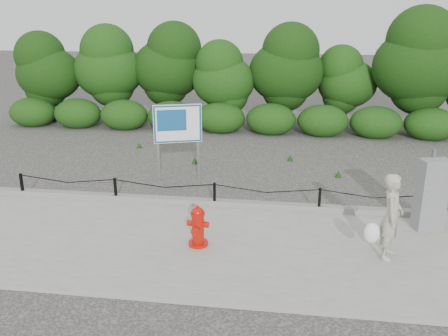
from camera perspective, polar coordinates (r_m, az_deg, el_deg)
name	(u,v)px	position (r m, az deg, el deg)	size (l,w,h in m)	color
ground	(215,209)	(11.62, -1.13, -4.95)	(90.00, 90.00, 0.00)	#2D2B28
sidewalk	(199,246)	(9.83, -3.00, -9.30)	(14.00, 4.00, 0.08)	gray
curb	(215,202)	(11.61, -1.10, -4.17)	(14.00, 0.22, 0.14)	slate
chain_barrier	(215,192)	(11.45, -1.15, -2.85)	(10.06, 0.06, 0.60)	black
treeline	(269,68)	(19.60, 5.43, 11.95)	(20.20, 3.62, 4.71)	black
fire_hydrant	(198,227)	(9.58, -3.16, -7.06)	(0.45, 0.47, 0.86)	#B61106
pedestrian	(390,218)	(9.49, 19.34, -5.65)	(0.78, 0.70, 1.68)	#A5A28E
utility_cabinet	(431,195)	(11.06, 23.65, -2.96)	(0.67, 0.51, 1.74)	gray
advertising_sign	(178,127)	(13.31, -5.61, 4.92)	(1.30, 0.49, 2.16)	slate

